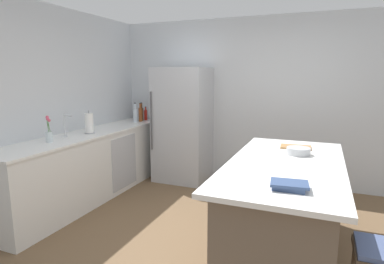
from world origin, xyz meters
The scene contains 16 objects.
ground_plane centered at (0.00, 0.00, 0.00)m, with size 7.20×7.20×0.00m, color brown.
wall_rear centered at (0.00, 2.25, 1.30)m, with size 6.00×0.10×2.60m, color silver.
wall_left centered at (-2.45, 0.00, 1.30)m, with size 0.10×6.00×2.60m, color silver.
counter_run_left centered at (-2.10, 0.62, 0.47)m, with size 0.64×3.00×0.93m.
kitchen_island centered at (0.58, 0.11, 0.47)m, with size 1.01×2.11×0.92m.
refrigerator centered at (-1.23, 1.85, 0.92)m, with size 0.83×0.73×1.83m.
sink_faucet centered at (-2.14, 0.24, 1.09)m, with size 0.15×0.05×0.30m.
flower_vase centered at (-2.10, -0.07, 1.03)m, with size 0.08×0.08×0.31m.
paper_towel_roll centered at (-2.05, 0.58, 1.07)m, with size 0.14×0.14×0.31m.
hot_sauce_bottle centered at (-2.00, 1.99, 1.03)m, with size 0.05×0.05×0.24m.
syrup_bottle centered at (-2.03, 1.91, 1.06)m, with size 0.07×0.07×0.31m.
vinegar_bottle centered at (-2.00, 1.81, 1.06)m, with size 0.06×0.06×0.32m.
soda_bottle centered at (-2.03, 1.71, 1.06)m, with size 0.08×0.08×0.32m.
cookbook_stack centered at (0.68, -0.61, 0.95)m, with size 0.28×0.21×0.05m.
mixing_bowl centered at (0.66, 0.46, 0.96)m, with size 0.23×0.23×0.07m.
cutting_board centered at (0.61, 0.76, 0.93)m, with size 0.33×0.22×0.02m.
Camera 1 is at (0.85, -2.85, 1.72)m, focal length 29.90 mm.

